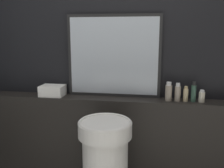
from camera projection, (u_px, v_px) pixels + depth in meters
wall_back at (117, 60)px, 2.22m from camera, size 8.00×0.06×2.50m
vanity_counter at (114, 148)px, 2.25m from camera, size 2.90×0.20×0.93m
mirror at (114, 56)px, 2.17m from camera, size 0.82×0.03×0.71m
towel_stack at (53, 91)px, 2.24m from camera, size 0.21×0.16×0.09m
shampoo_bottle at (169, 92)px, 2.07m from camera, size 0.06×0.06×0.16m
conditioner_bottle at (178, 93)px, 2.06m from camera, size 0.05×0.05×0.15m
lotion_bottle at (186, 94)px, 2.05m from camera, size 0.04×0.04×0.13m
body_wash_bottle at (194, 93)px, 2.04m from camera, size 0.04×0.04×0.17m
hand_soap_bottle at (202, 96)px, 2.03m from camera, size 0.05×0.05×0.10m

